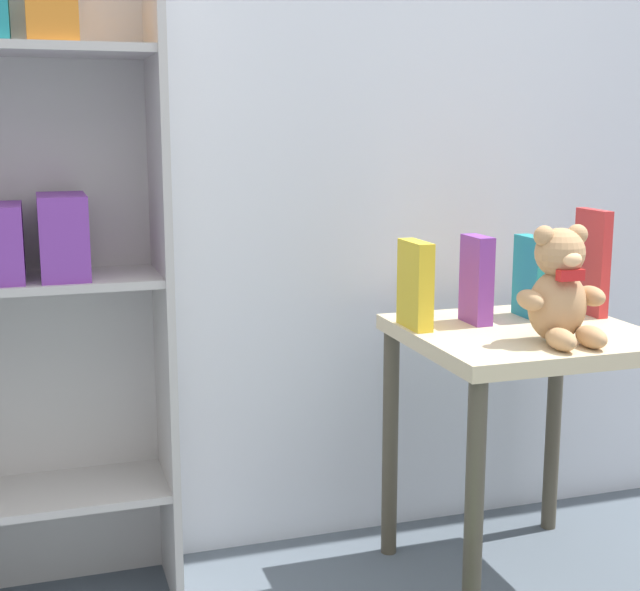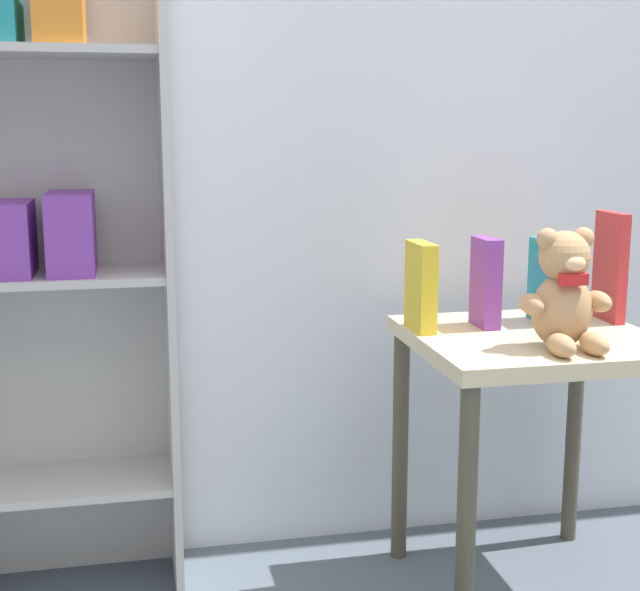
# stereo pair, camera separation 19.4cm
# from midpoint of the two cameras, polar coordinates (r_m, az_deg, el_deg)

# --- Properties ---
(wall_back) EXTENTS (4.80, 0.06, 2.50)m
(wall_back) POSITION_cam_midpoint_polar(r_m,az_deg,el_deg) (2.32, 6.89, 14.72)
(wall_back) COLOR silver
(wall_back) RESTS_ON ground_plane
(bookshelf_side) EXTENTS (0.57, 0.26, 1.52)m
(bookshelf_side) POSITION_cam_midpoint_polar(r_m,az_deg,el_deg) (2.06, -14.76, 3.38)
(bookshelf_side) COLOR #BCB7B2
(bookshelf_side) RESTS_ON ground_plane
(display_table) EXTENTS (0.53, 0.51, 0.63)m
(display_table) POSITION_cam_midpoint_polar(r_m,az_deg,el_deg) (2.11, 15.96, -5.17)
(display_table) COLOR beige
(display_table) RESTS_ON ground_plane
(teddy_bear) EXTENTS (0.19, 0.18, 0.25)m
(teddy_bear) POSITION_cam_midpoint_polar(r_m,az_deg,el_deg) (1.95, 18.16, 0.06)
(teddy_bear) COLOR tan
(teddy_bear) RESTS_ON display_table
(book_standing_yellow) EXTENTS (0.04, 0.13, 0.20)m
(book_standing_yellow) POSITION_cam_midpoint_polar(r_m,az_deg,el_deg) (2.05, 9.18, 0.55)
(book_standing_yellow) COLOR gold
(book_standing_yellow) RESTS_ON display_table
(book_standing_purple) EXTENTS (0.04, 0.10, 0.21)m
(book_standing_purple) POSITION_cam_midpoint_polar(r_m,az_deg,el_deg) (2.11, 13.17, 0.79)
(book_standing_purple) COLOR purple
(book_standing_purple) RESTS_ON display_table
(book_standing_teal) EXTENTS (0.04, 0.12, 0.20)m
(book_standing_teal) POSITION_cam_midpoint_polar(r_m,az_deg,el_deg) (2.20, 16.72, 0.88)
(book_standing_teal) COLOR teal
(book_standing_teal) RESTS_ON display_table
(book_standing_red) EXTENTS (0.03, 0.12, 0.26)m
(book_standing_red) POSITION_cam_midpoint_polar(r_m,az_deg,el_deg) (2.26, 20.45, 1.72)
(book_standing_red) COLOR red
(book_standing_red) RESTS_ON display_table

